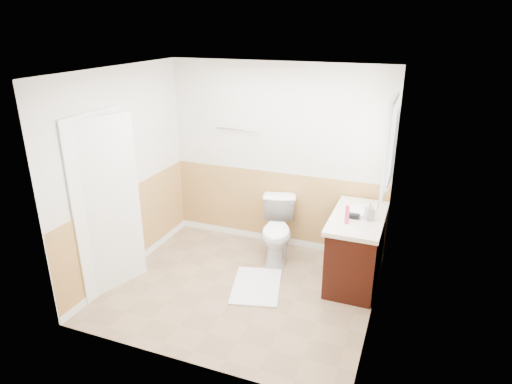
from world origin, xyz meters
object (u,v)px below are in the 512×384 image
at_px(toilet, 277,231).
at_px(vanity_cabinet, 356,250).
at_px(soap_dispenser, 370,211).
at_px(lotion_bottle, 347,214).
at_px(bath_mat, 256,286).

xyz_separation_m(toilet, vanity_cabinet, (1.05, -0.19, 0.01)).
distance_m(toilet, soap_dispenser, 1.32).
relative_size(toilet, vanity_cabinet, 0.72).
bearing_deg(toilet, lotion_bottle, -39.37).
xyz_separation_m(lotion_bottle, soap_dispenser, (0.22, 0.20, -0.00)).
height_order(toilet, bath_mat, toilet).
bearing_deg(soap_dispenser, vanity_cabinet, 153.36).
distance_m(toilet, bath_mat, 0.86).
relative_size(lotion_bottle, soap_dispenser, 1.03).
height_order(bath_mat, lotion_bottle, lotion_bottle).
bearing_deg(toilet, bath_mat, -104.33).
xyz_separation_m(toilet, bath_mat, (-0.00, -0.77, -0.38)).
relative_size(bath_mat, vanity_cabinet, 0.73).
relative_size(bath_mat, lotion_bottle, 3.64).
bearing_deg(bath_mat, vanity_cabinet, 28.84).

